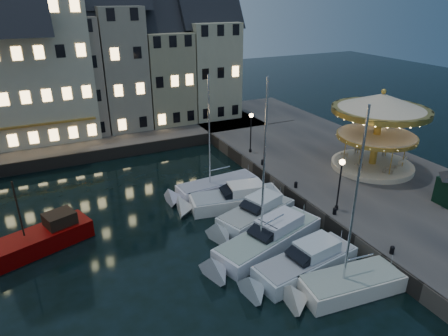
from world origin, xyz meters
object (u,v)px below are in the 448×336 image
carousel (380,117)px  motorboat_a (343,286)px  motorboat_e (231,200)px  motorboat_f (212,188)px  streetlamp_c (251,127)px  bollard_c (296,184)px  bollard_a (392,249)px  red_fishing_boat (44,238)px  streetlamp_b (340,177)px  bollard_b (335,211)px  motorboat_c (265,240)px  streetlamp_d (382,130)px  motorboat_b (301,265)px  bollard_d (263,162)px  motorboat_d (253,216)px

carousel → motorboat_a: bearing=-139.5°
motorboat_e → motorboat_f: 2.95m
streetlamp_c → bollard_c: size_ratio=7.32×
motorboat_f → bollard_c: bearing=-36.7°
bollard_a → red_fishing_boat: 23.59m
streetlamp_b → motorboat_f: (-6.51, 8.91, -3.49)m
streetlamp_b → motorboat_f: motorboat_f is taller
bollard_a → bollard_b: (0.00, 5.50, 0.00)m
streetlamp_b → bollard_a: bearing=-95.7°
motorboat_c → carousel: bearing=19.6°
streetlamp_d → motorboat_a: bearing=-140.2°
motorboat_c → carousel: (15.00, 5.33, 5.60)m
streetlamp_c → motorboat_a: 20.79m
bollard_a → streetlamp_b: bearing=84.3°
carousel → motorboat_b: bearing=-148.9°
motorboat_b → bollard_c: bearing=57.1°
motorboat_a → red_fishing_boat: (-15.73, 12.97, 0.15)m
bollard_d → streetlamp_b: bearing=-86.6°
motorboat_a → motorboat_c: bearing=106.5°
motorboat_c → red_fishing_boat: (-13.97, 6.99, 0.01)m
streetlamp_c → bollard_c: (-0.60, -9.00, -2.41)m
motorboat_a → carousel: bearing=40.5°
motorboat_a → red_fishing_boat: size_ratio=1.71×
motorboat_a → motorboat_e: 12.49m
streetlamp_b → bollard_d: 10.30m
streetlamp_b → bollard_b: bearing=-140.2°
bollard_d → bollard_b: bearing=-90.0°
motorboat_e → bollard_b: bearing=-50.2°
streetlamp_c → red_fishing_boat: red_fishing_boat is taller
motorboat_f → bollard_d: bearing=10.4°
motorboat_d → red_fishing_boat: red_fishing_boat is taller
streetlamp_b → streetlamp_d: same height
bollard_d → motorboat_a: size_ratio=0.05×
streetlamp_b → motorboat_d: size_ratio=0.54×
streetlamp_b → streetlamp_d: (11.30, 7.00, 0.00)m
streetlamp_d → bollard_c: streetlamp_d is taller
streetlamp_b → streetlamp_d: 13.29m
streetlamp_d → bollard_a: 17.79m
motorboat_e → motorboat_b: bearing=-89.7°
streetlamp_c → bollard_a: 19.66m
red_fishing_boat → bollard_d: bearing=9.8°
bollard_a → red_fishing_boat: (-19.95, 12.54, -0.92)m
streetlamp_c → motorboat_b: 18.61m
motorboat_c → carousel: size_ratio=1.51×
streetlamp_b → carousel: 9.99m
streetlamp_b → carousel: carousel is taller
motorboat_e → red_fishing_boat: (-14.53, 0.53, 0.04)m
motorboat_b → carousel: carousel is taller
motorboat_c → motorboat_f: (0.07, 9.36, -0.15)m
bollard_d → motorboat_a: motorboat_a is taller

